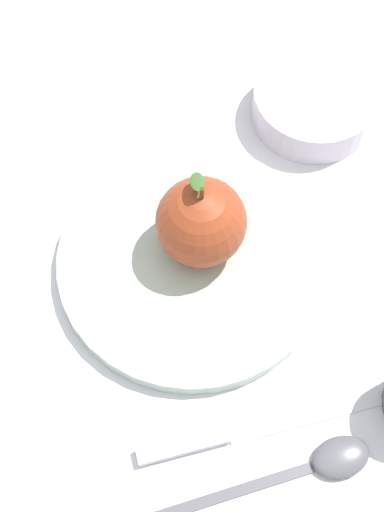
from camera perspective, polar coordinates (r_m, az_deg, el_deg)
The scene contains 6 objects.
ground_plane at distance 0.70m, azimuth 0.20°, elevation -2.22°, with size 2.40×2.40×0.00m, color silver.
dinner_plate at distance 0.70m, azimuth 0.00°, elevation -0.38°, with size 0.25×0.25×0.02m.
apple at distance 0.67m, azimuth 0.68°, elevation 2.52°, with size 0.08×0.08×0.10m.
side_bowl at distance 0.80m, azimuth 9.03°, elevation 11.23°, with size 0.12×0.12×0.04m.
knife at distance 0.66m, azimuth 3.44°, elevation -12.82°, with size 0.04×0.21×0.01m.
spoon at distance 0.66m, azimuth 9.10°, elevation -15.03°, with size 0.04×0.19×0.01m.
Camera 1 is at (-0.27, 0.11, 0.64)m, focal length 54.14 mm.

